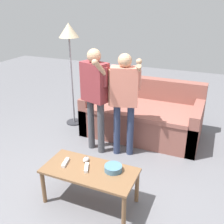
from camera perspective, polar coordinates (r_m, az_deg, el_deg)
name	(u,v)px	position (r m, az deg, el deg)	size (l,w,h in m)	color
ground_plane	(89,187)	(3.19, -4.96, -16.07)	(12.00, 12.00, 0.00)	slate
couch	(143,116)	(4.23, 6.80, -0.88)	(1.80, 0.96, 0.84)	brown
coffee_table	(90,174)	(2.79, -4.89, -13.40)	(0.98, 0.46, 0.41)	brown
snack_bowl	(113,168)	(2.71, 0.27, -12.20)	(0.18, 0.18, 0.06)	teal
game_remote_nunchuk	(86,159)	(2.87, -5.72, -10.29)	(0.06, 0.09, 0.05)	white
floor_lamp	(69,39)	(4.30, -9.36, 15.45)	(0.32, 0.32, 1.70)	#2D2D33
player_center	(124,94)	(3.39, 2.71, 3.93)	(0.45, 0.28, 1.42)	#2D3856
player_left	(95,90)	(3.49, -3.78, 4.87)	(0.41, 0.41, 1.46)	#47474C
game_remote_wand_near	(86,168)	(2.76, -5.63, -12.04)	(0.09, 0.15, 0.03)	white
game_remote_wand_far	(65,162)	(2.87, -10.16, -10.83)	(0.07, 0.16, 0.03)	white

